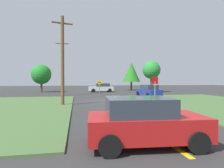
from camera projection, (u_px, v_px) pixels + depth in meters
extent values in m
plane|color=#323232|center=(107.00, 101.00, 20.05)|extent=(120.00, 120.00, 0.00)
cube|color=#466736|center=(214.00, 103.00, 17.88)|extent=(12.00, 20.00, 0.08)
cube|color=yellow|center=(127.00, 115.00, 12.19)|extent=(0.20, 14.00, 0.01)
cylinder|color=#9EA0A8|center=(155.00, 92.00, 19.11)|extent=(0.07, 0.07, 2.12)
cube|color=red|center=(155.00, 80.00, 19.09)|extent=(0.69, 0.11, 0.69)
cube|color=navy|center=(149.00, 92.00, 24.99)|extent=(2.16, 4.38, 0.76)
cube|color=#2D3842|center=(149.00, 87.00, 24.83)|extent=(1.75, 2.47, 0.60)
cylinder|color=black|center=(138.00, 94.00, 26.12)|extent=(0.30, 0.70, 0.68)
cylinder|color=black|center=(149.00, 94.00, 26.61)|extent=(0.30, 0.70, 0.68)
cylinder|color=black|center=(148.00, 95.00, 23.39)|extent=(0.30, 0.70, 0.68)
cylinder|color=black|center=(160.00, 95.00, 23.88)|extent=(0.30, 0.70, 0.68)
cube|color=red|center=(146.00, 126.00, 6.51)|extent=(4.05, 2.28, 0.76)
cube|color=#2D3842|center=(139.00, 106.00, 6.47)|extent=(2.28, 1.91, 0.60)
cylinder|color=black|center=(171.00, 127.00, 7.62)|extent=(0.70, 0.27, 0.68)
cylinder|color=black|center=(198.00, 143.00, 5.69)|extent=(0.70, 0.27, 0.68)
cylinder|color=black|center=(105.00, 129.00, 7.34)|extent=(0.70, 0.27, 0.68)
cylinder|color=black|center=(110.00, 146.00, 5.41)|extent=(0.70, 0.27, 0.68)
cube|color=silver|center=(101.00, 89.00, 35.99)|extent=(4.54, 1.94, 0.76)
cube|color=#2D3842|center=(103.00, 85.00, 36.04)|extent=(2.50, 1.69, 0.60)
cylinder|color=black|center=(93.00, 90.00, 34.79)|extent=(0.68, 0.23, 0.68)
cylinder|color=black|center=(92.00, 90.00, 36.61)|extent=(0.68, 0.23, 0.68)
cylinder|color=black|center=(110.00, 90.00, 35.39)|extent=(0.68, 0.23, 0.68)
cylinder|color=black|center=(108.00, 90.00, 37.21)|extent=(0.68, 0.23, 0.68)
cylinder|color=brown|center=(63.00, 61.00, 16.66)|extent=(0.29, 0.29, 7.81)
cube|color=brown|center=(62.00, 23.00, 16.60)|extent=(1.77, 0.58, 0.12)
cylinder|color=brown|center=(62.00, 67.00, 27.16)|extent=(0.31, 0.31, 8.08)
cube|color=brown|center=(62.00, 44.00, 27.09)|extent=(1.80, 0.13, 0.12)
cylinder|color=slate|center=(99.00, 89.00, 28.67)|extent=(0.08, 0.08, 1.92)
cube|color=yellow|center=(99.00, 82.00, 28.65)|extent=(0.91, 0.04, 0.91)
cube|color=black|center=(99.00, 82.00, 28.65)|extent=(0.45, 0.05, 0.10)
cylinder|color=brown|center=(131.00, 86.00, 42.25)|extent=(0.39, 0.39, 1.85)
cone|color=#257720|center=(131.00, 72.00, 42.19)|extent=(3.93, 3.93, 4.32)
cylinder|color=brown|center=(41.00, 87.00, 35.23)|extent=(0.37, 0.37, 1.85)
sphere|color=#207E25|center=(41.00, 74.00, 35.18)|extent=(3.61, 3.61, 3.61)
cylinder|color=brown|center=(151.00, 85.00, 34.92)|extent=(0.41, 0.41, 2.80)
sphere|color=#278B32|center=(151.00, 70.00, 34.87)|extent=(3.27, 3.27, 3.27)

